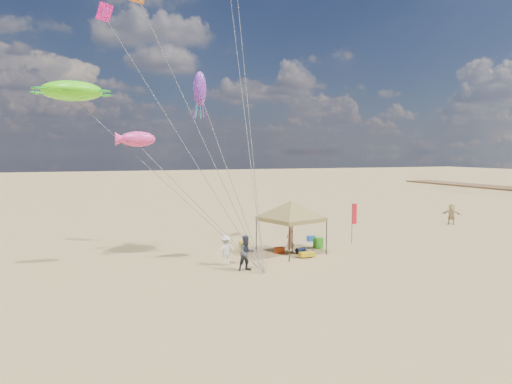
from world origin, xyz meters
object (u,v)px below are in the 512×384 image
Objects in this scene: cooler_blue at (311,238)px; chair_yellow at (244,247)px; person_near_b at (247,253)px; person_far_c at (451,214)px; feather_flag at (354,216)px; cooler_red at (279,250)px; beach_cart at (307,254)px; person_near_c at (226,250)px; chair_green at (318,243)px; person_near_a at (290,240)px; canopy_tent at (291,203)px.

chair_yellow reaches higher than cooler_blue.
chair_yellow is 0.37× the size of person_near_b.
chair_yellow is 21.05m from person_far_c.
feather_flag is 3.96× the size of chair_yellow.
chair_yellow is at bearing 154.84° from cooler_red.
beach_cart is at bearing -40.38° from chair_yellow.
chair_yellow is 0.39× the size of person_far_c.
person_near_c reaches higher than beach_cart.
feather_flag is 6.33m from cooler_red.
feather_flag is 3.43m from chair_green.
beach_cart is 0.50× the size of person_far_c.
beach_cart is 0.54× the size of person_near_a.
chair_green is 7.36m from person_near_c.
chair_green is 7.44m from person_near_b.
feather_flag is at bearing 29.60° from beach_cart.
feather_flag is at bearing 11.13° from chair_green.
person_far_c is at bearing 12.67° from chair_yellow.
beach_cart is at bearing -131.00° from chair_green.
chair_green is at bearing 24.60° from person_near_b.
chair_yellow is (-8.00, -0.21, -1.51)m from feather_flag.
beach_cart is 5.09m from person_near_c.
person_near_b is 23.60m from person_far_c.
person_far_c is at bearing 22.44° from beach_cart.
person_near_b reaches higher than person_near_a.
canopy_tent is 5.72m from feather_flag.
canopy_tent reaches higher than person_near_a.
feather_flag is 5.14× the size of cooler_blue.
cooler_red is 4.65m from cooler_blue.
cooler_red is at bearing -142.02° from cooler_blue.
chair_yellow reaches higher than cooler_red.
beach_cart is 0.48× the size of person_near_b.
chair_green is 0.78× the size of beach_cart.
person_near_c is at bearing 105.77° from person_near_b.
person_near_a is (0.65, -0.18, 0.64)m from cooler_red.
cooler_red is 0.32× the size of person_near_c.
cooler_blue is at bearing -156.83° from person_near_a.
person_near_a reaches higher than cooler_red.
person_far_c is (14.86, 2.70, 0.70)m from cooler_blue.
cooler_red and cooler_blue have the same top height.
person_near_a is (0.03, 0.16, -2.32)m from canopy_tent.
canopy_tent is 6.50× the size of beach_cart.
person_near_c is at bearing -126.33° from chair_yellow.
cooler_blue is 0.60× the size of beach_cart.
canopy_tent is at bearing 30.17° from person_near_b.
person_near_c reaches higher than chair_green.
beach_cart is (-4.94, -2.81, -1.66)m from feather_flag.
cooler_red is at bearing 122.41° from beach_cart.
chair_yellow is 4.02m from beach_cart.
canopy_tent is 8.35× the size of chair_yellow.
feather_flag is 3.08× the size of beach_cart.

